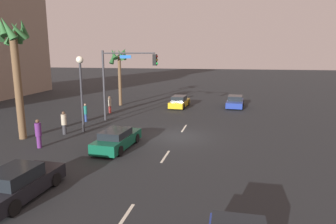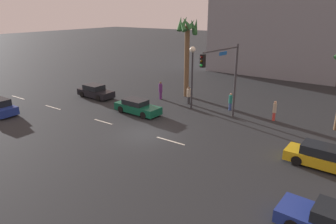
{
  "view_description": "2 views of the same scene",
  "coord_description": "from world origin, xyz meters",
  "px_view_note": "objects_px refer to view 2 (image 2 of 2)",
  "views": [
    {
      "loc": [
        -21.06,
        -3.77,
        6.07
      ],
      "look_at": [
        0.69,
        1.0,
        1.71
      ],
      "focal_mm": 31.12,
      "sensor_mm": 36.0,
      "label": 1
    },
    {
      "loc": [
        14.26,
        -17.16,
        9.29
      ],
      "look_at": [
        1.09,
        1.64,
        1.55
      ],
      "focal_mm": 32.77,
      "sensor_mm": 36.0,
      "label": 2
    }
  ],
  "objects_px": {
    "streetlamp": "(192,66)",
    "pedestrian_2": "(274,110)",
    "car_0": "(137,107)",
    "pedestrian_0": "(161,90)",
    "pedestrian_3": "(230,101)",
    "car_4": "(324,158)",
    "car_3": "(95,92)",
    "car_2": "(335,224)",
    "traffic_signal": "(225,71)",
    "palm_tree_1": "(187,40)",
    "building_0": "(282,16)",
    "pedestrian_1": "(189,95)",
    "building_2": "(316,12)"
  },
  "relations": [
    {
      "from": "car_0",
      "to": "building_0",
      "type": "distance_m",
      "value": 29.7
    },
    {
      "from": "pedestrian_0",
      "to": "pedestrian_3",
      "type": "relative_size",
      "value": 1.14
    },
    {
      "from": "pedestrian_1",
      "to": "building_0",
      "type": "relative_size",
      "value": 0.1
    },
    {
      "from": "car_3",
      "to": "streetlamp",
      "type": "height_order",
      "value": "streetlamp"
    },
    {
      "from": "car_3",
      "to": "building_0",
      "type": "bearing_deg",
      "value": 66.17
    },
    {
      "from": "pedestrian_3",
      "to": "car_4",
      "type": "bearing_deg",
      "value": -37.31
    },
    {
      "from": "car_0",
      "to": "traffic_signal",
      "type": "bearing_deg",
      "value": 18.75
    },
    {
      "from": "traffic_signal",
      "to": "pedestrian_2",
      "type": "bearing_deg",
      "value": 37.8
    },
    {
      "from": "traffic_signal",
      "to": "pedestrian_1",
      "type": "xyz_separation_m",
      "value": [
        -5.13,
        2.79,
        -3.47
      ]
    },
    {
      "from": "pedestrian_3",
      "to": "palm_tree_1",
      "type": "height_order",
      "value": "palm_tree_1"
    },
    {
      "from": "car_2",
      "to": "pedestrian_1",
      "type": "xyz_separation_m",
      "value": [
        -15.21,
        13.05,
        0.32
      ]
    },
    {
      "from": "car_3",
      "to": "pedestrian_1",
      "type": "distance_m",
      "value": 10.43
    },
    {
      "from": "car_0",
      "to": "palm_tree_1",
      "type": "relative_size",
      "value": 0.54
    },
    {
      "from": "car_4",
      "to": "streetlamp",
      "type": "bearing_deg",
      "value": 156.56
    },
    {
      "from": "pedestrian_3",
      "to": "pedestrian_2",
      "type": "bearing_deg",
      "value": -6.91
    },
    {
      "from": "car_4",
      "to": "palm_tree_1",
      "type": "bearing_deg",
      "value": 149.86
    },
    {
      "from": "car_0",
      "to": "pedestrian_0",
      "type": "relative_size",
      "value": 2.41
    },
    {
      "from": "pedestrian_1",
      "to": "car_3",
      "type": "bearing_deg",
      "value": -158.63
    },
    {
      "from": "pedestrian_2",
      "to": "palm_tree_1",
      "type": "distance_m",
      "value": 11.9
    },
    {
      "from": "car_3",
      "to": "building_0",
      "type": "xyz_separation_m",
      "value": [
        11.83,
        26.79,
        7.68
      ]
    },
    {
      "from": "car_2",
      "to": "pedestrian_1",
      "type": "height_order",
      "value": "pedestrian_1"
    },
    {
      "from": "palm_tree_1",
      "to": "building_0",
      "type": "relative_size",
      "value": 0.47
    },
    {
      "from": "car_2",
      "to": "car_3",
      "type": "height_order",
      "value": "car_3"
    },
    {
      "from": "car_0",
      "to": "car_4",
      "type": "xyz_separation_m",
      "value": [
        16.1,
        -1.3,
        0.02
      ]
    },
    {
      "from": "streetlamp",
      "to": "pedestrian_0",
      "type": "distance_m",
      "value": 5.5
    },
    {
      "from": "streetlamp",
      "to": "pedestrian_2",
      "type": "height_order",
      "value": "streetlamp"
    },
    {
      "from": "traffic_signal",
      "to": "pedestrian_0",
      "type": "bearing_deg",
      "value": 163.34
    },
    {
      "from": "car_4",
      "to": "palm_tree_1",
      "type": "xyz_separation_m",
      "value": [
        -15.47,
        8.98,
        5.53
      ]
    },
    {
      "from": "car_2",
      "to": "building_0",
      "type": "height_order",
      "value": "building_0"
    },
    {
      "from": "car_2",
      "to": "traffic_signal",
      "type": "height_order",
      "value": "traffic_signal"
    },
    {
      "from": "car_4",
      "to": "pedestrian_0",
      "type": "relative_size",
      "value": 2.41
    },
    {
      "from": "car_2",
      "to": "pedestrian_2",
      "type": "distance_m",
      "value": 14.57
    },
    {
      "from": "car_2",
      "to": "streetlamp",
      "type": "height_order",
      "value": "streetlamp"
    },
    {
      "from": "car_0",
      "to": "car_2",
      "type": "distance_m",
      "value": 19.2
    },
    {
      "from": "car_3",
      "to": "car_2",
      "type": "bearing_deg",
      "value": -20.38
    },
    {
      "from": "car_0",
      "to": "palm_tree_1",
      "type": "height_order",
      "value": "palm_tree_1"
    },
    {
      "from": "pedestrian_0",
      "to": "pedestrian_2",
      "type": "height_order",
      "value": "pedestrian_0"
    },
    {
      "from": "pedestrian_1",
      "to": "building_2",
      "type": "relative_size",
      "value": 0.08
    },
    {
      "from": "car_0",
      "to": "pedestrian_2",
      "type": "xyz_separation_m",
      "value": [
        11.07,
        5.32,
        0.34
      ]
    },
    {
      "from": "car_4",
      "to": "pedestrian_3",
      "type": "distance_m",
      "value": 11.79
    },
    {
      "from": "car_2",
      "to": "building_2",
      "type": "distance_m",
      "value": 41.28
    },
    {
      "from": "car_4",
      "to": "car_0",
      "type": "bearing_deg",
      "value": 175.4
    },
    {
      "from": "car_4",
      "to": "streetlamp",
      "type": "relative_size",
      "value": 0.78
    },
    {
      "from": "car_3",
      "to": "pedestrian_3",
      "type": "relative_size",
      "value": 2.55
    },
    {
      "from": "pedestrian_1",
      "to": "pedestrian_3",
      "type": "relative_size",
      "value": 1.07
    },
    {
      "from": "car_3",
      "to": "traffic_signal",
      "type": "height_order",
      "value": "traffic_signal"
    },
    {
      "from": "pedestrian_3",
      "to": "streetlamp",
      "type": "bearing_deg",
      "value": -154.56
    },
    {
      "from": "pedestrian_0",
      "to": "pedestrian_1",
      "type": "distance_m",
      "value": 3.42
    },
    {
      "from": "car_4",
      "to": "building_0",
      "type": "xyz_separation_m",
      "value": [
        -11.61,
        29.63,
        7.69
      ]
    },
    {
      "from": "car_3",
      "to": "building_2",
      "type": "relative_size",
      "value": 0.2
    }
  ]
}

